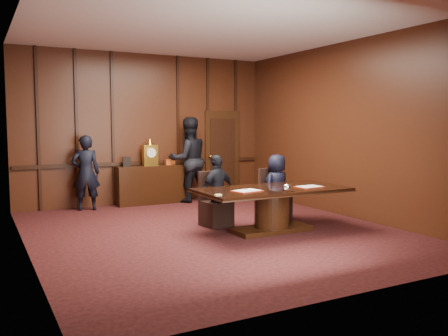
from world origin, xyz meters
name	(u,v)px	position (x,y,z in m)	size (l,w,h in m)	color
room	(212,132)	(0.07, 0.14, 1.72)	(7.00, 7.04, 3.50)	black
sideboard	(150,183)	(0.00, 3.26, 0.49)	(1.60, 0.45, 1.54)	black
conference_table	(272,202)	(0.90, -0.50, 0.51)	(2.62, 1.32, 0.76)	black
folder_left	(247,191)	(0.32, -0.64, 0.77)	(0.52, 0.41, 0.02)	maroon
folder_right	(309,187)	(1.55, -0.71, 0.77)	(0.48, 0.36, 0.02)	maroon
inkstand	(287,188)	(0.90, -0.95, 0.81)	(0.20, 0.14, 0.12)	white
notepad	(218,195)	(-0.30, -0.80, 0.77)	(0.10, 0.07, 0.01)	#FFEE7C
chair_left	(215,210)	(0.25, 0.38, 0.29)	(0.54, 0.54, 0.99)	black
chair_right	(274,204)	(1.55, 0.38, 0.29)	(0.52, 0.52, 0.99)	black
signatory_left	(217,191)	(0.25, 0.30, 0.65)	(0.77, 0.32, 1.31)	black
signatory_right	(277,187)	(1.55, 0.30, 0.64)	(0.63, 0.41, 1.28)	black
witness_left	(86,173)	(-1.51, 3.10, 0.81)	(0.59, 0.39, 1.63)	black
witness_right	(189,160)	(0.91, 3.10, 1.01)	(0.98, 0.77, 2.02)	black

